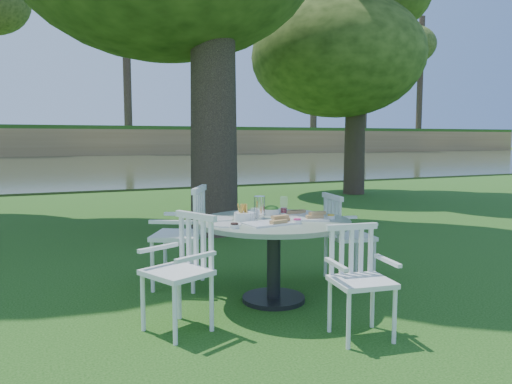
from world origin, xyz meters
TOP-DOWN VIEW (x-y plane):
  - ground at (0.00, 0.00)m, footprint 140.00×140.00m
  - table at (-0.36, -0.97)m, footprint 1.35×1.35m
  - chair_ne at (0.55, -0.69)m, footprint 0.48×0.51m
  - chair_nw at (-0.92, -0.23)m, footprint 0.65×0.66m
  - chair_sw at (-1.25, -1.27)m, footprint 0.55×0.57m
  - chair_se at (-0.13, -1.90)m, footprint 0.46×0.44m
  - tableware at (-0.41, -0.93)m, footprint 1.18×0.70m
  - river at (0.00, 23.00)m, footprint 100.00×28.00m
  - far_bank at (0.28, 41.12)m, footprint 100.00×18.00m

SIDE VIEW (x-z plane):
  - ground at x=0.00m, z-range 0.00..0.00m
  - river at x=0.00m, z-range -0.06..0.06m
  - chair_se at x=-0.13m, z-range 0.07..0.88m
  - chair_sw at x=-1.25m, z-range 0.08..0.95m
  - chair_ne at x=0.55m, z-range 0.08..0.96m
  - chair_nw at x=-0.92m, z-range 0.09..1.07m
  - table at x=-0.36m, z-range 0.22..0.96m
  - tableware at x=-0.41m, z-range 0.67..0.87m
  - far_bank at x=0.28m, z-range -0.35..14.85m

